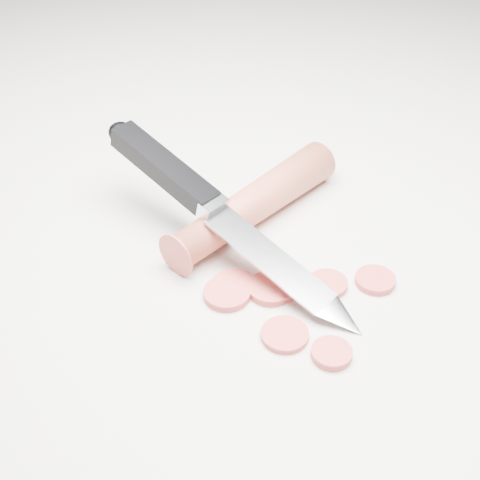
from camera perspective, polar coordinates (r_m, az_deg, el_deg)
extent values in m
plane|color=silver|center=(0.61, 2.51, -0.52)|extent=(2.40, 2.40, 0.00)
cylinder|color=#B94C36|center=(0.63, 1.22, 3.16)|extent=(0.18, 0.16, 0.04)
cylinder|color=#CE3D37|center=(0.56, -1.12, -4.59)|extent=(0.04, 0.04, 0.01)
cylinder|color=#CE3D37|center=(0.56, 2.61, -4.17)|extent=(0.04, 0.04, 0.01)
cylinder|color=#CE3D37|center=(0.57, 3.60, -3.94)|extent=(0.04, 0.04, 0.01)
cylinder|color=#CE3D37|center=(0.57, 7.49, -3.75)|extent=(0.03, 0.03, 0.01)
cylinder|color=#CE3D37|center=(0.58, 11.47, -3.38)|extent=(0.03, 0.03, 0.01)
cylinder|color=#CE3D37|center=(0.57, -0.56, -3.92)|extent=(0.04, 0.04, 0.01)
cylinder|color=#CE3D37|center=(0.53, 3.84, -8.06)|extent=(0.04, 0.04, 0.01)
cylinder|color=#CE3D37|center=(0.52, 7.82, -9.56)|extent=(0.03, 0.03, 0.01)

